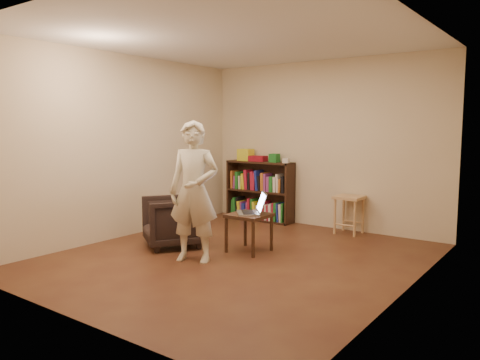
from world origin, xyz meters
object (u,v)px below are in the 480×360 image
Objects in this scene: bookshelf at (260,194)px; person at (194,192)px; armchair at (172,221)px; laptop at (253,209)px; stool at (349,203)px; side_table at (249,220)px.

person reaches higher than bookshelf.
armchair is 1.42× the size of laptop.
bookshelf is 2.12× the size of stool.
armchair is at bearing 133.78° from person.
armchair is at bearing -89.22° from bookshelf.
side_table is at bearing 55.30° from armchair.
side_table is (0.98, 0.38, 0.07)m from armchair.
bookshelf reaches higher than stool.
bookshelf reaches higher than laptop.
stool is 0.34× the size of person.
laptop is at bearing 48.83° from side_table.
armchair is (-1.60, -2.07, -0.12)m from stool.
stool reaches higher than side_table.
bookshelf is 1.65× the size of armchair.
bookshelf is 2.47× the size of side_table.
person is at bearing -73.68° from bookshelf.
armchair reaches higher than stool.
stool is 1.10× the size of laptop.
bookshelf is 0.73× the size of person.
side_table is 0.29× the size of person.
stool is at bearing 49.61° from person.
bookshelf is at bearing 119.78° from side_table.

